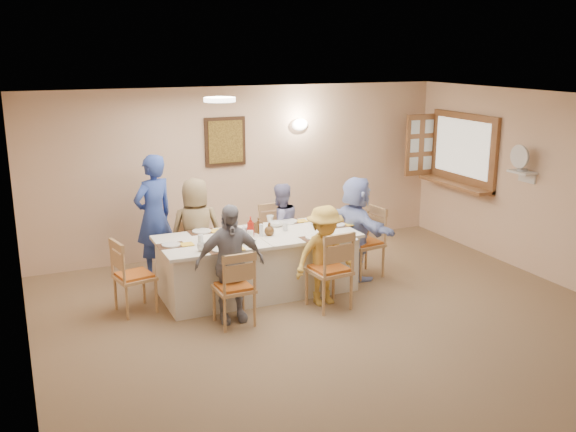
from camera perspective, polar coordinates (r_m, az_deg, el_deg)
name	(u,v)px	position (r m, az deg, el deg)	size (l,w,h in m)	color
ground	(357,338)	(7.08, 6.17, -10.74)	(7.00, 7.00, 0.00)	#8D7154
room_walls	(361,202)	(6.58, 6.53, 1.27)	(7.00, 7.00, 7.00)	beige
wall_picture	(225,142)	(9.54, -5.60, 6.60)	(0.62, 0.05, 0.72)	#402516
wall_sconce	(300,124)	(9.93, 1.06, 8.14)	(0.26, 0.09, 0.18)	white
ceiling_light	(220,100)	(7.39, -6.10, 10.25)	(0.36, 0.36, 0.05)	white
serving_hatch	(463,150)	(10.33, 15.32, 5.64)	(0.06, 1.50, 1.15)	brown
hatch_sill	(455,184)	(10.35, 14.61, 2.74)	(0.30, 1.50, 0.05)	brown
shutter_door	(421,145)	(10.77, 11.70, 6.21)	(0.55, 0.04, 1.00)	brown
fan_shelf	(522,172)	(9.30, 20.09, 3.69)	(0.22, 0.36, 0.03)	white
desk_fan	(521,161)	(9.25, 20.04, 4.59)	(0.30, 0.30, 0.28)	#A5A5A8
dining_table	(258,264)	(8.17, -2.69, -4.27)	(2.50, 1.06, 0.76)	white
chair_back_left	(195,247)	(8.69, -8.31, -2.77)	(0.43, 0.43, 0.89)	tan
chair_back_right	(277,237)	(9.06, -0.99, -1.84)	(0.43, 0.43, 0.90)	tan
chair_front_left	(234,286)	(7.24, -4.85, -6.26)	(0.43, 0.43, 0.89)	tan
chair_front_right	(329,269)	(7.68, 3.67, -4.69)	(0.47, 0.47, 0.98)	tan
chair_left_end	(135,275)	(7.75, -13.48, -5.13)	(0.44, 0.44, 0.91)	tan
chair_right_end	(364,242)	(8.78, 6.78, -2.31)	(0.46, 0.46, 0.96)	tan
diner_back_left	(196,231)	(8.51, -8.15, -1.32)	(0.73, 0.51, 1.41)	olive
diner_back_right	(280,227)	(8.91, -0.70, -1.01)	(0.67, 0.56, 1.24)	#807EAD
diner_front_left	(230,263)	(7.27, -5.20, -4.21)	(0.82, 0.38, 1.37)	#94929C
diner_front_right	(325,256)	(7.74, 3.27, -3.54)	(0.83, 0.52, 1.23)	gold
diner_right_end	(356,228)	(8.66, 6.08, -1.03)	(0.48, 1.31, 1.40)	#A8BDFF
caregiver	(154,216)	(8.81, -11.83, -0.02)	(0.73, 0.63, 1.68)	#314CAC
placemat_fl	(222,250)	(7.48, -5.85, -3.04)	(0.34, 0.25, 0.01)	#472B19
plate_fl	(222,249)	(7.48, -5.85, -2.96)	(0.26, 0.26, 0.02)	white
napkin_fl	(238,249)	(7.49, -4.42, -2.93)	(0.14, 0.14, 0.01)	yellow
placemat_fr	(315,238)	(7.91, 2.44, -1.98)	(0.34, 0.25, 0.01)	#472B19
plate_fr	(315,237)	(7.91, 2.44, -1.91)	(0.24, 0.24, 0.02)	white
napkin_fr	(330,237)	(7.95, 3.76, -1.88)	(0.14, 0.14, 0.01)	yellow
placemat_bl	(202,232)	(8.25, -7.67, -1.40)	(0.33, 0.25, 0.01)	#472B19
plate_bl	(202,231)	(8.25, -7.67, -1.33)	(0.25, 0.25, 0.02)	white
napkin_bl	(216,231)	(8.25, -6.38, -1.31)	(0.15, 0.15, 0.01)	yellow
placemat_br	(288,222)	(8.64, -0.02, -0.52)	(0.36, 0.27, 0.01)	#472B19
plate_br	(288,221)	(8.64, -0.02, -0.46)	(0.26, 0.26, 0.02)	white
napkin_br	(301,221)	(8.67, 1.20, -0.43)	(0.15, 0.15, 0.01)	yellow
placemat_le	(171,245)	(7.74, -10.35, -2.59)	(0.32, 0.24, 0.01)	#472B19
plate_le	(171,245)	(7.74, -10.35, -2.52)	(0.22, 0.22, 0.01)	white
napkin_le	(187,244)	(7.73, -8.96, -2.49)	(0.15, 0.15, 0.01)	yellow
placemat_re	(336,225)	(8.50, 4.33, -0.83)	(0.34, 0.25, 0.01)	#472B19
plate_re	(337,225)	(8.50, 4.33, -0.77)	(0.22, 0.22, 0.01)	white
napkin_re	(350,224)	(8.54, 5.56, -0.74)	(0.14, 0.14, 0.01)	yellow
teacup_a	(202,247)	(7.47, -7.65, -2.77)	(0.15, 0.15, 0.09)	white
teacup_b	(270,219)	(8.64, -1.60, -0.25)	(0.10, 0.10, 0.09)	white
bowl_a	(248,241)	(7.73, -3.56, -2.24)	(0.25, 0.25, 0.05)	white
bowl_b	(276,224)	(8.44, -1.05, -0.72)	(0.25, 0.25, 0.06)	white
condiment_ketchup	(251,226)	(7.99, -3.35, -0.93)	(0.12, 0.12, 0.25)	#A1180D
condiment_brown	(258,226)	(8.12, -2.66, -0.85)	(0.11, 0.12, 0.20)	#503315
condiment_malt	(269,229)	(8.02, -1.68, -1.17)	(0.15, 0.15, 0.16)	#503315
drinking_glass	(245,231)	(8.03, -3.86, -1.36)	(0.07, 0.07, 0.10)	silver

